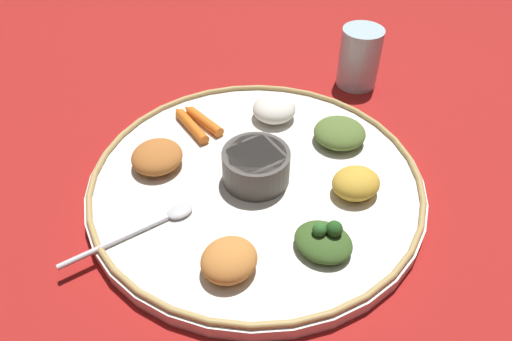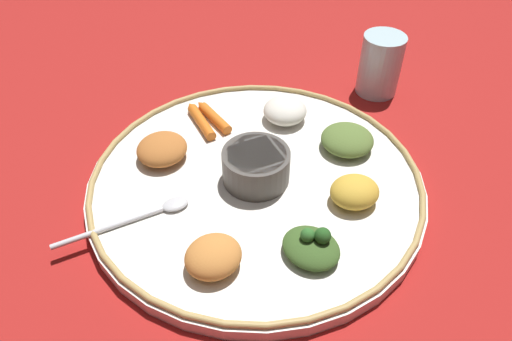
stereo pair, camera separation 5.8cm
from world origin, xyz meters
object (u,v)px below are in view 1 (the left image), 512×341
at_px(carrot_near_spoon, 202,120).
at_px(drinking_glass, 359,61).
at_px(center_bowl, 256,165).
at_px(spoon, 150,225).
at_px(greens_pile, 324,240).
at_px(carrot_outer, 190,124).

bearing_deg(carrot_near_spoon, drinking_glass, -70.94).
distance_m(center_bowl, spoon, 0.16).
distance_m(spoon, greens_pile, 0.21).
distance_m(center_bowl, carrot_outer, 0.15).
bearing_deg(carrot_outer, greens_pile, -151.75).
bearing_deg(spoon, greens_pile, -108.34).
distance_m(spoon, carrot_outer, 0.20).
xyz_separation_m(center_bowl, carrot_outer, (0.13, 0.08, -0.02)).
relative_size(center_bowl, carrot_outer, 0.97).
relative_size(greens_pile, drinking_glass, 0.89).
xyz_separation_m(spoon, carrot_outer, (0.19, -0.06, 0.00)).
bearing_deg(carrot_near_spoon, carrot_outer, 113.61).
relative_size(spoon, carrot_outer, 1.75).
distance_m(greens_pile, carrot_near_spoon, 0.29).
height_order(spoon, greens_pile, greens_pile).
xyz_separation_m(spoon, greens_pile, (-0.07, -0.20, 0.01)).
relative_size(center_bowl, greens_pile, 0.98).
height_order(spoon, drinking_glass, drinking_glass).
relative_size(spoon, greens_pile, 1.77).
height_order(carrot_near_spoon, drinking_glass, drinking_glass).
distance_m(center_bowl, greens_pile, 0.14).
bearing_deg(carrot_near_spoon, spoon, 157.39).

